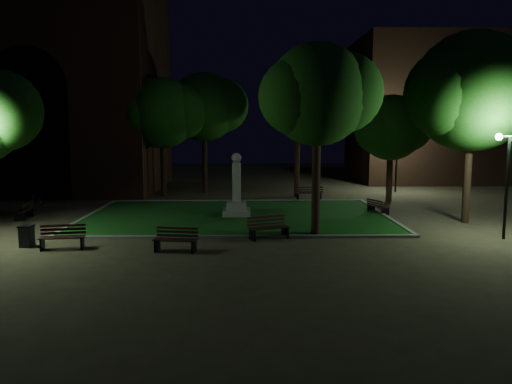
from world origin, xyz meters
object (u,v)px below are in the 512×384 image
bench_near_right (268,228)px  bicycle (38,197)px  bench_right_side (377,207)px  bench_far_side (309,194)px  trash_bin (27,236)px  bench_near_left (176,240)px  monument (237,198)px  bench_west_near (63,238)px  bench_left_side (25,211)px

bench_near_right → bicycle: bench_near_right is taller
bench_right_side → bench_far_side: bench_far_side is taller
bench_far_side → trash_bin: bearing=39.2°
bench_near_left → bench_near_right: bench_near_right is taller
monument → bench_far_side: 7.23m
bench_near_left → bench_near_right: 4.05m
monument → bench_near_left: (-2.09, -7.23, -0.54)m
bench_right_side → bench_far_side: 5.80m
bench_west_near → bench_right_side: bench_west_near is taller
bench_left_side → trash_bin: (2.73, -6.02, 0.04)m
bench_near_right → bench_left_side: bearing=136.2°
bicycle → bench_left_side: bearing=-124.1°
bench_left_side → bicycle: 5.16m
bench_west_near → trash_bin: bench_west_near is taller
bench_near_left → bench_far_side: bench_far_side is taller
bench_near_left → bench_near_right: (3.50, 2.05, 0.02)m
monument → bench_far_side: size_ratio=1.91×
bench_near_left → bench_right_side: 12.43m
bench_right_side → bench_near_left: bearing=108.0°
monument → bench_right_side: bearing=5.6°
bench_near_left → trash_bin: bearing=-178.1°
bench_right_side → trash_bin: bearing=93.2°
bench_near_right → bench_right_side: bench_near_right is taller
bench_near_right → bench_right_side: 8.46m
trash_bin → bench_right_side: bearing=25.1°
bench_near_right → bench_far_side: bench_near_right is taller
bench_left_side → bench_near_right: bearing=62.2°
monument → bench_near_right: size_ratio=1.79×
bench_near_right → bench_right_side: bearing=22.1°
bench_right_side → bicycle: 19.84m
bench_left_side → trash_bin: size_ratio=1.83×
bench_near_right → trash_bin: 9.39m
bench_right_side → trash_bin: trash_bin is taller
bench_west_near → bench_far_side: bearing=39.6°
bench_near_right → trash_bin: size_ratio=2.14×
bench_far_side → bicycle: bearing=-1.3°
monument → bench_far_side: bearing=52.0°
bench_right_side → bench_near_right: bearing=112.5°
monument → bench_left_side: (-10.63, -0.42, -0.57)m
bench_near_right → bench_far_side: bearing=52.2°
bench_west_near → bicycle: (-5.59, 11.32, -0.04)m
bench_west_near → bench_left_side: (-4.21, 6.34, -0.04)m
bicycle → trash_bin: bearing=-119.2°
bench_far_side → bicycle: bench_far_side is taller
bench_near_left → bench_left_side: bench_near_left is taller
bench_near_right → bicycle: bearing=121.8°
monument → bench_west_near: size_ratio=1.87×
monument → bench_west_near: (-6.42, -6.77, -0.53)m
bench_west_near → bicycle: size_ratio=1.16×
monument → trash_bin: size_ratio=3.84×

